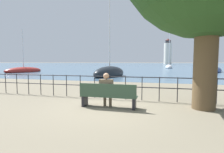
{
  "coord_description": "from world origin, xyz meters",
  "views": [
    {
      "loc": [
        1.72,
        -6.14,
        1.68
      ],
      "look_at": [
        0.0,
        0.5,
        1.11
      ],
      "focal_mm": 28.0,
      "sensor_mm": 36.0,
      "label": 1
    }
  ],
  "objects": [
    {
      "name": "sailboat_0",
      "position": [
        4.8,
        43.45,
        0.37
      ],
      "size": [
        2.29,
        6.0,
        12.95
      ],
      "rotation": [
        0.0,
        0.0,
        -0.08
      ],
      "color": "silver",
      "rests_on": "ground_plane"
    },
    {
      "name": "harbor_water",
      "position": [
        0.0,
        158.23,
        0.0
      ],
      "size": [
        600.0,
        300.0,
        0.01
      ],
      "color": "slate",
      "rests_on": "ground_plane"
    },
    {
      "name": "sailboat_3",
      "position": [
        -3.62,
        13.42,
        0.39
      ],
      "size": [
        3.55,
        6.26,
        10.63
      ],
      "rotation": [
        0.0,
        0.0,
        -0.26
      ],
      "color": "black",
      "rests_on": "ground_plane"
    },
    {
      "name": "park_bench",
      "position": [
        0.0,
        -0.07,
        0.44
      ],
      "size": [
        2.1,
        0.45,
        0.9
      ],
      "color": "#334C38",
      "rests_on": "ground_plane"
    },
    {
      "name": "sailboat_2",
      "position": [
        -19.59,
        18.05,
        0.27
      ],
      "size": [
        3.99,
        6.67,
        7.41
      ],
      "rotation": [
        0.0,
        0.0,
        -0.3
      ],
      "color": "maroon",
      "rests_on": "ground_plane"
    },
    {
      "name": "seated_person_left",
      "position": [
        -0.08,
        0.01,
        0.7
      ],
      "size": [
        0.49,
        0.35,
        1.28
      ],
      "color": "brown",
      "rests_on": "ground_plane"
    },
    {
      "name": "ground_plane",
      "position": [
        0.0,
        0.0,
        0.0
      ],
      "size": [
        1000.0,
        1000.0,
        0.0
      ],
      "primitive_type": "plane",
      "color": "#7A705B"
    },
    {
      "name": "sailboat_4",
      "position": [
        11.38,
        36.72,
        0.34
      ],
      "size": [
        2.69,
        7.09,
        12.87
      ],
      "rotation": [
        0.0,
        0.0,
        0.11
      ],
      "color": "white",
      "rests_on": "ground_plane"
    },
    {
      "name": "sailboat_1",
      "position": [
        10.83,
        26.06,
        0.31
      ],
      "size": [
        4.89,
        7.49,
        10.63
      ],
      "rotation": [
        0.0,
        0.0,
        -0.42
      ],
      "color": "navy",
      "rests_on": "ground_plane"
    },
    {
      "name": "harbor_lighthouse",
      "position": [
        9.41,
        135.14,
        9.09
      ],
      "size": [
        5.7,
        5.7,
        19.54
      ],
      "color": "silver",
      "rests_on": "ground_plane"
    },
    {
      "name": "promenade_railing",
      "position": [
        -0.0,
        1.5,
        0.69
      ],
      "size": [
        13.92,
        0.04,
        1.05
      ],
      "color": "black",
      "rests_on": "ground_plane"
    }
  ]
}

